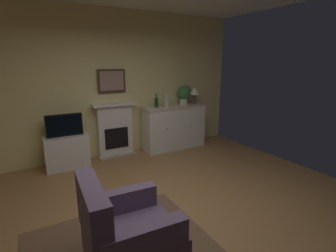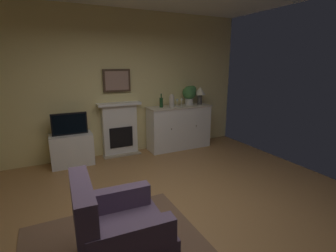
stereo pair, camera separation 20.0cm
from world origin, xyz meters
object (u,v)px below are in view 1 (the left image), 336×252
tv_cabinet (67,151)px  potted_plant_small (184,93)px  fireplace_unit (115,130)px  table_lamp (194,92)px  vase_decorative (167,101)px  tv_set (64,125)px  sideboard_cabinet (174,127)px  armchair (125,234)px  wine_glass_center (176,101)px  framed_picture (112,81)px  wine_glass_left (172,101)px  wine_bottle (156,102)px

tv_cabinet → potted_plant_small: (2.56, 0.03, 0.92)m
fireplace_unit → table_lamp: 1.97m
vase_decorative → tv_set: (-2.06, 0.04, -0.30)m
sideboard_cabinet → tv_set: 2.30m
tv_set → armchair: bearing=-88.0°
tv_set → armchair: size_ratio=0.67×
table_lamp → vase_decorative: 0.76m
wine_glass_center → potted_plant_small: (0.25, 0.08, 0.13)m
vase_decorative → potted_plant_small: 0.52m
fireplace_unit → framed_picture: bearing=90.0°
tv_cabinet → fireplace_unit: bearing=9.4°
fireplace_unit → tv_set: fireplace_unit is taller
wine_glass_left → armchair: (-2.11, -2.77, -0.70)m
wine_bottle → tv_set: wine_bottle is taller
table_lamp → tv_cabinet: 2.96m
fireplace_unit → armchair: fireplace_unit is taller
fireplace_unit → wine_bottle: size_ratio=3.79×
potted_plant_small → armchair: size_ratio=0.47×
potted_plant_small → tv_set: bearing=-178.8°
wine_glass_left → wine_glass_center: (0.11, -0.00, 0.00)m
wine_bottle → wine_glass_left: 0.36m
wine_glass_left → framed_picture: bearing=168.2°
potted_plant_small → table_lamp: bearing=-10.6°
tv_cabinet → wine_glass_left: bearing=-1.3°
wine_glass_left → wine_glass_center: 0.11m
sideboard_cabinet → wine_glass_left: wine_glass_left is taller
framed_picture → tv_set: 1.24m
vase_decorative → framed_picture: bearing=166.0°
sideboard_cabinet → wine_glass_left: (-0.07, -0.04, 0.60)m
sideboard_cabinet → potted_plant_small: size_ratio=3.33×
wine_glass_center → armchair: wine_glass_center is taller
armchair → wine_bottle: bearing=58.1°
framed_picture → vase_decorative: framed_picture is taller
framed_picture → table_lamp: (1.83, -0.22, -0.30)m
wine_glass_center → vase_decorative: size_ratio=0.59×
wine_glass_left → tv_cabinet: wine_glass_left is taller
table_lamp → potted_plant_small: (-0.24, 0.05, -0.02)m
framed_picture → wine_glass_left: (1.23, -0.26, -0.45)m
fireplace_unit → sideboard_cabinet: (1.30, -0.18, -0.07)m
framed_picture → armchair: framed_picture is taller
wine_glass_left → tv_set: (-2.20, 0.03, -0.28)m
sideboard_cabinet → wine_bottle: size_ratio=4.93×
vase_decorative → tv_cabinet: size_ratio=0.38×
tv_cabinet → wine_bottle: bearing=0.3°
vase_decorative → wine_bottle: bearing=160.2°
wine_glass_center → framed_picture: bearing=169.0°
wine_glass_left → tv_cabinet: 2.34m
vase_decorative → table_lamp: bearing=3.9°
wine_glass_left → potted_plant_small: (0.36, 0.08, 0.13)m
potted_plant_small → sideboard_cabinet: bearing=-171.1°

